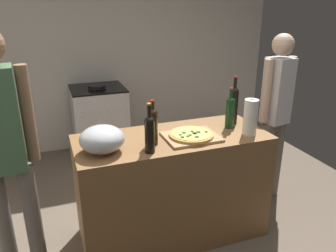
{
  "coord_description": "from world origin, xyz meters",
  "views": [
    {
      "loc": [
        -0.89,
        -1.55,
        1.85
      ],
      "look_at": [
        -0.04,
        0.73,
        0.94
      ],
      "focal_mm": 35.44,
      "sensor_mm": 36.0,
      "label": 1
    }
  ],
  "objects_px": {
    "paper_towel_roll": "(250,117)",
    "wine_bottle_amber": "(153,125)",
    "stove": "(100,122)",
    "person_in_stripes": "(4,147)",
    "mixing_bowl": "(102,139)",
    "person_in_red": "(275,110)",
    "pizza": "(191,134)",
    "wine_bottle_clear": "(150,132)",
    "wine_bottle_green": "(234,104)",
    "wine_bottle_dark": "(230,111)"
  },
  "relations": [
    {
      "from": "paper_towel_roll",
      "to": "wine_bottle_amber",
      "type": "bearing_deg",
      "value": 174.32
    },
    {
      "from": "pizza",
      "to": "wine_bottle_dark",
      "type": "xyz_separation_m",
      "value": [
        0.38,
        0.1,
        0.11
      ]
    },
    {
      "from": "pizza",
      "to": "wine_bottle_clear",
      "type": "distance_m",
      "value": 0.41
    },
    {
      "from": "wine_bottle_green",
      "to": "wine_bottle_dark",
      "type": "relative_size",
      "value": 1.21
    },
    {
      "from": "stove",
      "to": "wine_bottle_amber",
      "type": "bearing_deg",
      "value": -86.66
    },
    {
      "from": "wine_bottle_amber",
      "to": "person_in_stripes",
      "type": "distance_m",
      "value": 0.96
    },
    {
      "from": "wine_bottle_clear",
      "to": "person_in_stripes",
      "type": "bearing_deg",
      "value": 171.86
    },
    {
      "from": "wine_bottle_amber",
      "to": "person_in_stripes",
      "type": "height_order",
      "value": "person_in_stripes"
    },
    {
      "from": "stove",
      "to": "person_in_red",
      "type": "bearing_deg",
      "value": -47.93
    },
    {
      "from": "wine_bottle_green",
      "to": "wine_bottle_dark",
      "type": "height_order",
      "value": "wine_bottle_green"
    },
    {
      "from": "person_in_red",
      "to": "wine_bottle_amber",
      "type": "bearing_deg",
      "value": -167.08
    },
    {
      "from": "pizza",
      "to": "wine_bottle_clear",
      "type": "bearing_deg",
      "value": -160.5
    },
    {
      "from": "pizza",
      "to": "wine_bottle_amber",
      "type": "relative_size",
      "value": 1.02
    },
    {
      "from": "stove",
      "to": "pizza",
      "type": "bearing_deg",
      "value": -77.27
    },
    {
      "from": "paper_towel_roll",
      "to": "stove",
      "type": "xyz_separation_m",
      "value": [
        -0.87,
        1.91,
        -0.58
      ]
    },
    {
      "from": "wine_bottle_clear",
      "to": "stove",
      "type": "bearing_deg",
      "value": 91.38
    },
    {
      "from": "wine_bottle_green",
      "to": "wine_bottle_clear",
      "type": "xyz_separation_m",
      "value": [
        -0.83,
        -0.31,
        -0.03
      ]
    },
    {
      "from": "mixing_bowl",
      "to": "person_in_red",
      "type": "height_order",
      "value": "person_in_red"
    },
    {
      "from": "person_in_stripes",
      "to": "wine_bottle_dark",
      "type": "bearing_deg",
      "value": 3.42
    },
    {
      "from": "stove",
      "to": "person_in_stripes",
      "type": "distance_m",
      "value": 2.1
    },
    {
      "from": "pizza",
      "to": "person_in_red",
      "type": "bearing_deg",
      "value": 16.36
    },
    {
      "from": "wine_bottle_dark",
      "to": "person_in_stripes",
      "type": "relative_size",
      "value": 0.19
    },
    {
      "from": "wine_bottle_amber",
      "to": "wine_bottle_clear",
      "type": "xyz_separation_m",
      "value": [
        -0.06,
        -0.12,
        -0.0
      ]
    },
    {
      "from": "mixing_bowl",
      "to": "paper_towel_roll",
      "type": "bearing_deg",
      "value": -3.72
    },
    {
      "from": "pizza",
      "to": "mixing_bowl",
      "type": "distance_m",
      "value": 0.67
    },
    {
      "from": "pizza",
      "to": "stove",
      "type": "bearing_deg",
      "value": 102.73
    },
    {
      "from": "paper_towel_roll",
      "to": "wine_bottle_clear",
      "type": "height_order",
      "value": "wine_bottle_clear"
    },
    {
      "from": "wine_bottle_amber",
      "to": "person_in_red",
      "type": "xyz_separation_m",
      "value": [
        1.29,
        0.3,
        -0.12
      ]
    },
    {
      "from": "mixing_bowl",
      "to": "wine_bottle_dark",
      "type": "relative_size",
      "value": 0.92
    },
    {
      "from": "stove",
      "to": "person_in_red",
      "type": "height_order",
      "value": "person_in_red"
    },
    {
      "from": "wine_bottle_green",
      "to": "wine_bottle_amber",
      "type": "distance_m",
      "value": 0.79
    },
    {
      "from": "paper_towel_roll",
      "to": "person_in_red",
      "type": "relative_size",
      "value": 0.18
    },
    {
      "from": "wine_bottle_clear",
      "to": "stove",
      "type": "distance_m",
      "value": 2.05
    },
    {
      "from": "wine_bottle_amber",
      "to": "mixing_bowl",
      "type": "bearing_deg",
      "value": -179.59
    },
    {
      "from": "mixing_bowl",
      "to": "wine_bottle_dark",
      "type": "xyz_separation_m",
      "value": [
        1.05,
        0.11,
        0.05
      ]
    },
    {
      "from": "mixing_bowl",
      "to": "wine_bottle_dark",
      "type": "distance_m",
      "value": 1.05
    },
    {
      "from": "mixing_bowl",
      "to": "person_in_stripes",
      "type": "bearing_deg",
      "value": 179.15
    },
    {
      "from": "pizza",
      "to": "wine_bottle_dark",
      "type": "height_order",
      "value": "wine_bottle_dark"
    },
    {
      "from": "mixing_bowl",
      "to": "wine_bottle_clear",
      "type": "bearing_deg",
      "value": -21.71
    },
    {
      "from": "stove",
      "to": "person_in_stripes",
      "type": "height_order",
      "value": "person_in_stripes"
    },
    {
      "from": "wine_bottle_dark",
      "to": "stove",
      "type": "relative_size",
      "value": 0.36
    },
    {
      "from": "wine_bottle_amber",
      "to": "person_in_red",
      "type": "height_order",
      "value": "person_in_red"
    },
    {
      "from": "paper_towel_roll",
      "to": "wine_bottle_amber",
      "type": "xyz_separation_m",
      "value": [
        -0.76,
        0.08,
        0.01
      ]
    },
    {
      "from": "wine_bottle_clear",
      "to": "person_in_red",
      "type": "bearing_deg",
      "value": 17.23
    },
    {
      "from": "paper_towel_roll",
      "to": "stove",
      "type": "height_order",
      "value": "paper_towel_roll"
    },
    {
      "from": "paper_towel_roll",
      "to": "wine_bottle_dark",
      "type": "height_order",
      "value": "wine_bottle_dark"
    },
    {
      "from": "pizza",
      "to": "paper_towel_roll",
      "type": "height_order",
      "value": "paper_towel_roll"
    },
    {
      "from": "mixing_bowl",
      "to": "stove",
      "type": "height_order",
      "value": "mixing_bowl"
    },
    {
      "from": "wine_bottle_green",
      "to": "person_in_red",
      "type": "distance_m",
      "value": 0.55
    },
    {
      "from": "paper_towel_roll",
      "to": "person_in_red",
      "type": "xyz_separation_m",
      "value": [
        0.53,
        0.37,
        -0.11
      ]
    }
  ]
}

